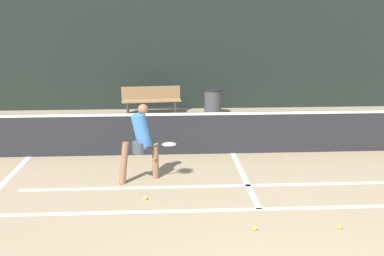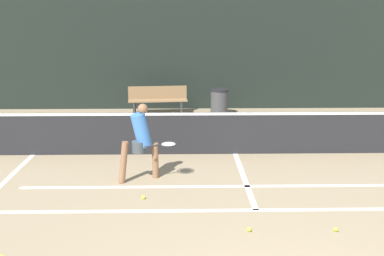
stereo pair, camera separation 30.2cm
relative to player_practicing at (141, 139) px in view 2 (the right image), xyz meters
The scene contains 14 objects.
court_baseline_near 2.52m from the player_practicing, 35.61° to the right, with size 11.00×0.10×0.01m, color white.
court_service_line 2.13m from the player_practicing, 10.82° to the right, with size 8.25×0.10×0.01m, color white.
court_center_mark 2.10m from the player_practicing, ahead, with size 0.10×2.96×0.01m, color white.
court_sideline_left 2.69m from the player_practicing, behind, with size 0.10×3.96×0.01m, color white.
net 2.51m from the player_practicing, 38.92° to the left, with size 11.09×0.09×1.07m.
fence_back 6.83m from the player_practicing, 73.29° to the left, with size 24.00×0.06×3.69m.
player_practicing is the anchor object (origin of this frame).
tennis_ball_scattered_1 2.83m from the player_practicing, 50.60° to the right, with size 0.07×0.07×0.07m, color #D1E033.
tennis_ball_scattered_2 3.74m from the player_practicing, 35.53° to the right, with size 0.07×0.07×0.07m, color #D1E033.
tennis_ball_scattered_3 1.19m from the player_practicing, 84.03° to the right, with size 0.07×0.07×0.07m, color #D1E033.
courtside_bench 5.64m from the player_practicing, 90.08° to the left, with size 1.83×0.54×0.86m.
trash_bin 5.77m from the player_practicing, 70.98° to the left, with size 0.55×0.55×0.81m.
parked_car 11.00m from the player_practicing, 80.38° to the left, with size 1.79×4.50×1.46m.
building_far 21.74m from the player_practicing, 84.86° to the left, with size 36.00×2.40×5.02m, color #B2ADA3.
Camera 2 is at (-1.15, -3.25, 3.09)m, focal length 42.00 mm.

